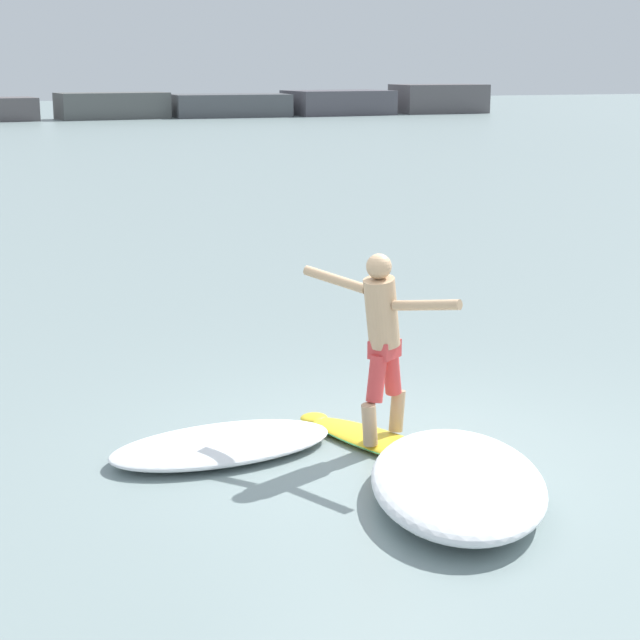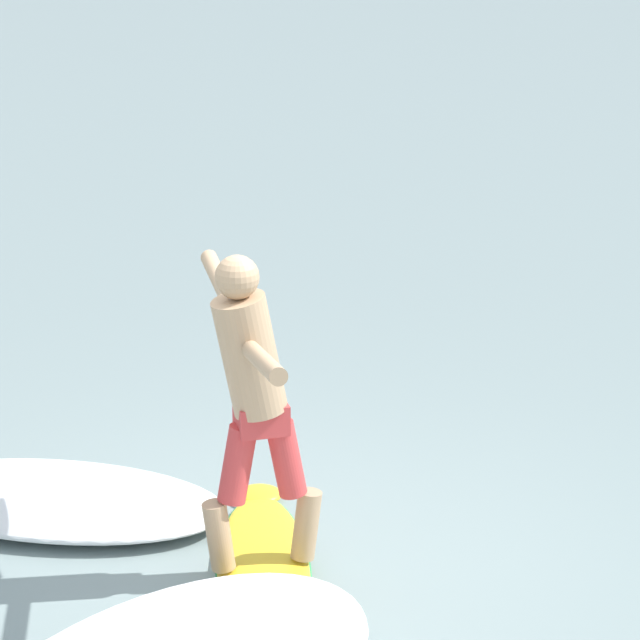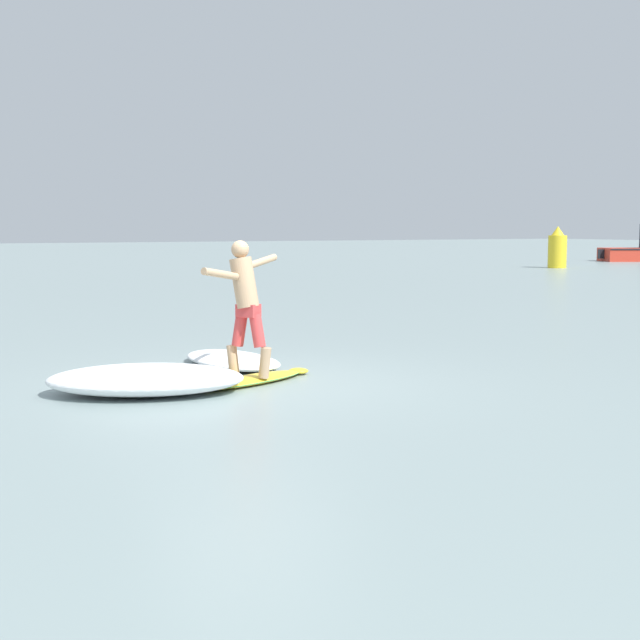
% 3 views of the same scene
% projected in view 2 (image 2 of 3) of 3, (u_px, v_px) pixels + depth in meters
% --- Properties ---
extents(ground_plane, '(200.00, 200.00, 0.00)m').
position_uv_depth(ground_plane, '(269.00, 575.00, 8.10)').
color(ground_plane, gray).
extents(surfboard, '(1.14, 2.00, 0.23)m').
position_uv_depth(surfboard, '(263.00, 568.00, 8.09)').
color(surfboard, yellow).
rests_on(surfboard, ground).
extents(surfer, '(0.95, 1.39, 1.72)m').
position_uv_depth(surfer, '(252.00, 388.00, 7.71)').
color(surfer, tan).
rests_on(surfer, surfboard).
extents(wave_foam_at_tail, '(2.13, 1.18, 0.18)m').
position_uv_depth(wave_foam_at_tail, '(55.00, 500.00, 8.78)').
color(wave_foam_at_tail, white).
rests_on(wave_foam_at_tail, ground).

